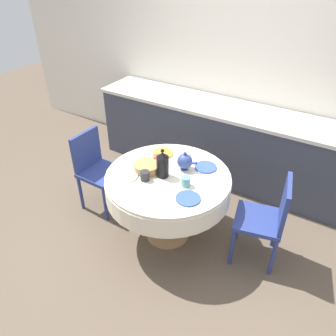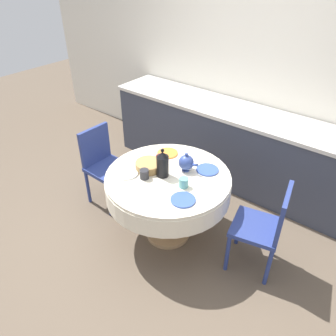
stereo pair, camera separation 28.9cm
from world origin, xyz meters
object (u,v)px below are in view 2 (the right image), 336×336
(chair_left, at_px, (266,225))
(chair_right, at_px, (103,162))
(coffee_carafe, at_px, (163,164))
(teapot, at_px, (186,163))

(chair_left, xyz_separation_m, chair_right, (-1.80, -0.19, 0.00))
(coffee_carafe, xyz_separation_m, teapot, (0.11, 0.20, -0.04))
(chair_left, height_order, teapot, teapot)
(chair_left, xyz_separation_m, coffee_carafe, (-0.92, -0.23, 0.35))
(chair_left, relative_size, coffee_carafe, 3.14)
(chair_right, distance_m, teapot, 1.05)
(coffee_carafe, height_order, teapot, coffee_carafe)
(coffee_carafe, bearing_deg, chair_left, 14.10)
(chair_left, relative_size, teapot, 4.45)
(chair_left, xyz_separation_m, teapot, (-0.81, -0.03, 0.32))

